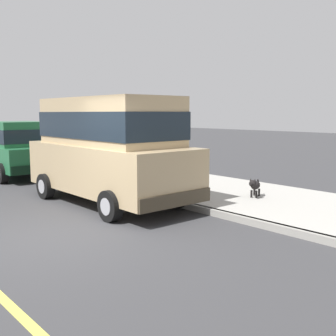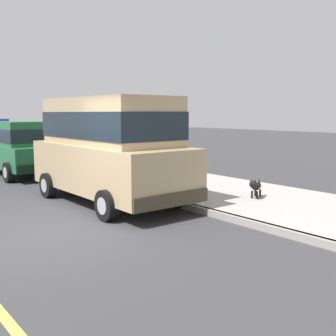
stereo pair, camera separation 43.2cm
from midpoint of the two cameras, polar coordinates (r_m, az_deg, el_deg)
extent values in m
plane|color=#38383A|center=(7.71, -14.42, -8.91)|extent=(80.00, 80.00, 0.00)
cube|color=gray|center=(9.40, 3.73, -5.25)|extent=(0.16, 64.00, 0.14)
cube|color=#A8A59E|center=(10.67, 10.93, -3.82)|extent=(3.60, 64.00, 0.14)
cube|color=tan|center=(9.99, -6.91, 0.14)|extent=(1.90, 4.80, 1.10)
cube|color=tan|center=(9.91, -7.01, 6.46)|extent=(1.67, 3.80, 1.10)
cube|color=#19232D|center=(9.91, -7.00, 5.98)|extent=(1.71, 3.84, 0.61)
cube|color=#3E3527|center=(12.09, -12.73, -0.65)|extent=(1.86, 0.20, 0.28)
cube|color=#3E3527|center=(8.18, 1.83, -4.38)|extent=(1.86, 0.20, 0.28)
cylinder|color=black|center=(10.95, -15.21, -2.33)|extent=(0.22, 0.64, 0.64)
cylinder|color=#9E9EA3|center=(10.95, -15.21, -2.33)|extent=(0.24, 0.35, 0.35)
cylinder|color=black|center=(11.82, -6.73, -1.39)|extent=(0.22, 0.64, 0.64)
cylinder|color=#9E9EA3|center=(11.82, -6.73, -1.39)|extent=(0.24, 0.35, 0.35)
cylinder|color=black|center=(8.35, -7.04, -5.18)|extent=(0.22, 0.64, 0.64)
cylinder|color=#9E9EA3|center=(8.35, -7.04, -5.18)|extent=(0.24, 0.35, 0.35)
cylinder|color=black|center=(9.45, 2.84, -3.62)|extent=(0.22, 0.64, 0.64)
cylinder|color=#9E9EA3|center=(9.45, 2.84, -3.62)|extent=(0.24, 0.35, 0.35)
cube|color=#EAEACC|center=(11.81, -15.45, 1.88)|extent=(0.28, 0.08, 0.14)
cube|color=#EAEACC|center=(12.32, -10.40, 2.25)|extent=(0.28, 0.08, 0.14)
cube|color=#23663D|center=(15.03, -18.67, 1.64)|extent=(1.76, 3.72, 0.76)
cube|color=#23663D|center=(14.74, -18.47, 4.58)|extent=(1.53, 1.92, 0.80)
cube|color=#19232D|center=(14.74, -18.46, 4.35)|extent=(1.57, 1.96, 0.44)
cube|color=black|center=(16.75, -20.68, 1.30)|extent=(1.69, 0.22, 0.28)
cube|color=black|center=(13.38, -16.06, 0.02)|extent=(1.69, 0.22, 0.28)
cylinder|color=black|center=(16.43, -17.11, 0.85)|extent=(0.23, 0.64, 0.64)
cylinder|color=#9E9EA3|center=(16.43, -17.11, 0.85)|extent=(0.24, 0.35, 0.35)
cylinder|color=black|center=(13.72, -20.39, -0.57)|extent=(0.23, 0.64, 0.64)
cylinder|color=#9E9EA3|center=(13.72, -20.39, -0.57)|extent=(0.24, 0.35, 0.35)
cylinder|color=black|center=(14.32, -13.83, 0.01)|extent=(0.23, 0.64, 0.64)
cylinder|color=#9E9EA3|center=(14.32, -13.83, 0.01)|extent=(0.24, 0.35, 0.35)
cube|color=#EAEACC|center=(16.91, -19.04, 2.64)|extent=(0.28, 0.08, 0.14)
cube|color=#0E1837|center=(17.87, -21.57, 1.62)|extent=(1.77, 0.27, 0.28)
cylinder|color=black|center=(18.94, -19.79, 1.59)|extent=(0.25, 0.65, 0.64)
cylinder|color=#9E9EA3|center=(18.94, -19.79, 1.59)|extent=(0.25, 0.36, 0.35)
ellipsoid|color=black|center=(10.16, 13.35, -2.46)|extent=(0.48, 0.36, 0.20)
cylinder|color=black|center=(10.05, 13.44, -3.67)|extent=(0.05, 0.05, 0.18)
cylinder|color=black|center=(10.08, 12.78, -3.62)|extent=(0.05, 0.05, 0.18)
cylinder|color=black|center=(10.31, 13.84, -3.40)|extent=(0.05, 0.05, 0.18)
cylinder|color=black|center=(10.34, 13.19, -3.35)|extent=(0.05, 0.05, 0.18)
sphere|color=black|center=(9.87, 12.92, -2.21)|extent=(0.17, 0.17, 0.17)
ellipsoid|color=black|center=(9.78, 12.78, -2.40)|extent=(0.13, 0.11, 0.06)
cone|color=black|center=(9.85, 13.23, -1.73)|extent=(0.06, 0.06, 0.07)
cone|color=black|center=(9.88, 12.68, -1.69)|extent=(0.06, 0.06, 0.07)
cylinder|color=black|center=(10.40, 13.73, -1.90)|extent=(0.12, 0.08, 0.13)
camera|label=1|loc=(0.22, -88.75, 0.17)|focal=43.94mm
camera|label=2|loc=(0.22, 91.25, -0.17)|focal=43.94mm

